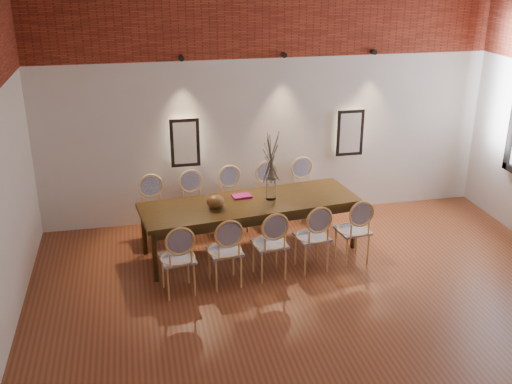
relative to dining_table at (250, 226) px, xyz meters
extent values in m
cube|color=brown|center=(0.54, -2.27, -0.39)|extent=(7.00, 7.00, 0.02)
cube|color=silver|center=(0.54, 1.28, 1.62)|extent=(7.00, 0.10, 4.00)
cube|color=maroon|center=(0.54, 1.21, 2.88)|extent=(7.00, 0.02, 1.50)
cube|color=#FFEAC6|center=(-0.76, 1.18, 0.93)|extent=(0.36, 0.06, 0.66)
cube|color=#FFEAC6|center=(1.84, 1.18, 0.93)|extent=(0.36, 0.06, 0.66)
cylinder|color=black|center=(-0.76, 1.15, 2.17)|extent=(0.08, 0.10, 0.08)
cylinder|color=black|center=(0.74, 1.15, 2.17)|extent=(0.08, 0.10, 0.08)
cylinder|color=black|center=(2.14, 1.15, 2.17)|extent=(0.08, 0.10, 0.08)
cube|color=#37250D|center=(0.00, 0.00, 0.00)|extent=(3.10, 1.35, 0.75)
cylinder|color=silver|center=(0.30, 0.04, 0.53)|extent=(0.14, 0.14, 0.30)
ellipsoid|color=brown|center=(-0.49, -0.12, 0.46)|extent=(0.24, 0.24, 0.18)
cube|color=#840F5C|center=(-0.08, 0.19, 0.39)|extent=(0.28, 0.21, 0.03)
camera|label=1|loc=(-1.49, -7.45, 3.53)|focal=42.00mm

